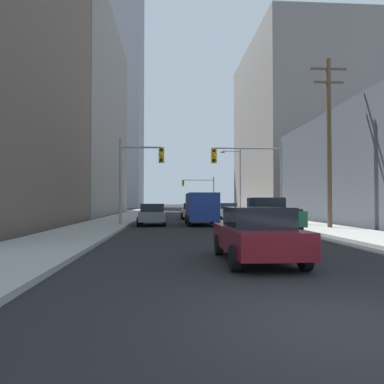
# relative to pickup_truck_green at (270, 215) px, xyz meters

# --- Properties ---
(ground_plane) EXTENTS (400.00, 400.00, 0.00)m
(ground_plane) POSITION_rel_pickup_truck_green_xyz_m (-3.39, -15.43, -0.93)
(ground_plane) COLOR black
(sidewalk_left) EXTENTS (3.65, 160.00, 0.15)m
(sidewalk_left) POSITION_rel_pickup_truck_green_xyz_m (-10.22, 34.57, -0.86)
(sidewalk_left) COLOR #9E9E99
(sidewalk_left) RESTS_ON ground
(sidewalk_right) EXTENTS (3.65, 160.00, 0.15)m
(sidewalk_right) POSITION_rel_pickup_truck_green_xyz_m (3.44, 34.57, -0.86)
(sidewalk_right) COLOR #9E9E99
(sidewalk_right) RESTS_ON ground
(pickup_truck_green) EXTENTS (2.20, 5.47, 1.90)m
(pickup_truck_green) POSITION_rel_pickup_truck_green_xyz_m (0.00, 0.00, 0.00)
(pickup_truck_green) COLOR #195938
(pickup_truck_green) RESTS_ON ground
(cargo_van_blue) EXTENTS (2.16, 5.22, 2.26)m
(cargo_van_blue) POSITION_rel_pickup_truck_green_xyz_m (-3.37, 5.66, 0.35)
(cargo_van_blue) COLOR navy
(cargo_van_blue) RESTS_ON ground
(sedan_maroon) EXTENTS (1.95, 4.23, 1.52)m
(sedan_maroon) POSITION_rel_pickup_truck_green_xyz_m (-3.28, -10.26, -0.16)
(sedan_maroon) COLOR maroon
(sedan_maroon) RESTS_ON ground
(sedan_grey) EXTENTS (1.95, 4.25, 1.52)m
(sedan_grey) POSITION_rel_pickup_truck_green_xyz_m (-6.84, 5.54, -0.16)
(sedan_grey) COLOR slate
(sedan_grey) RESTS_ON ground
(sedan_beige) EXTENTS (1.95, 4.20, 1.52)m
(sedan_beige) POSITION_rel_pickup_truck_green_xyz_m (-3.52, 13.77, -0.16)
(sedan_beige) COLOR #C6B793
(sedan_beige) RESTS_ON ground
(sedan_white) EXTENTS (1.95, 4.23, 1.52)m
(sedan_white) POSITION_rel_pickup_truck_green_xyz_m (0.01, 14.82, -0.16)
(sedan_white) COLOR white
(sedan_white) RESTS_ON ground
(traffic_signal_near_left) EXTENTS (3.07, 0.44, 6.00)m
(traffic_signal_near_left) POSITION_rel_pickup_truck_green_xyz_m (-7.71, 4.84, 3.07)
(traffic_signal_near_left) COLOR gray
(traffic_signal_near_left) RESTS_ON ground
(traffic_signal_near_right) EXTENTS (5.07, 0.44, 6.00)m
(traffic_signal_near_right) POSITION_rel_pickup_truck_green_xyz_m (0.01, 4.84, 3.17)
(traffic_signal_near_right) COLOR gray
(traffic_signal_near_right) RESTS_ON ground
(traffic_signal_far_right) EXTENTS (5.64, 0.44, 6.00)m
(traffic_signal_far_right) POSITION_rel_pickup_truck_green_xyz_m (-0.26, 42.85, 3.19)
(traffic_signal_far_right) COLOR gray
(traffic_signal_far_right) RESTS_ON ground
(utility_pole_right) EXTENTS (2.20, 0.28, 10.20)m
(utility_pole_right) POSITION_rel_pickup_truck_green_xyz_m (3.81, 0.71, 4.45)
(utility_pole_right) COLOR brown
(utility_pole_right) RESTS_ON ground
(street_lamp_right) EXTENTS (2.35, 0.32, 7.50)m
(street_lamp_right) POSITION_rel_pickup_truck_green_xyz_m (1.95, 19.91, 3.60)
(street_lamp_right) COLOR gray
(street_lamp_right) RESTS_ON ground
(building_left_mid_office) EXTENTS (19.74, 29.41, 26.36)m
(building_left_mid_office) POSITION_rel_pickup_truck_green_xyz_m (-22.84, 28.99, 12.25)
(building_left_mid_office) COLOR gray
(building_left_mid_office) RESTS_ON ground
(building_left_far_tower) EXTENTS (17.54, 19.54, 70.45)m
(building_left_far_tower) POSITION_rel_pickup_truck_green_xyz_m (-21.72, 78.50, 34.29)
(building_left_far_tower) COLOR #93939E
(building_left_far_tower) RESTS_ON ground
(building_right_mid_block) EXTENTS (16.48, 23.66, 23.96)m
(building_right_mid_block) POSITION_rel_pickup_truck_green_xyz_m (13.99, 30.66, 11.05)
(building_right_mid_block) COLOR gray
(building_right_mid_block) RESTS_ON ground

